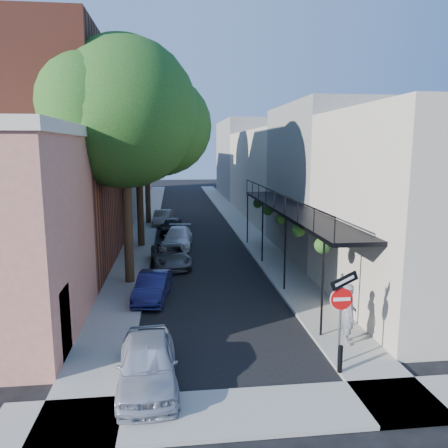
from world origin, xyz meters
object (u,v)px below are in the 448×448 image
object	(u,v)px
bollard	(340,359)
pedestrian	(349,314)
parked_car_f	(163,218)
sign_post	(342,303)
parked_car_c	(171,256)
oak_far	(151,126)
oak_near	(134,117)
parked_car_b	(153,287)
parked_car_a	(148,363)
parked_car_d	(178,238)
oak_mid	(144,139)
parked_car_e	(172,226)

from	to	relation	value
bollard	pedestrian	bearing A→B (deg)	61.71
parked_car_f	pedestrian	xyz separation A→B (m)	(6.55, -23.78, 0.50)
sign_post	parked_car_c	size ratio (longest dim) A/B	0.70
sign_post	oak_far	distance (m)	27.80
oak_near	parked_car_f	xyz separation A→B (m)	(0.79, 15.82, -7.25)
parked_car_b	parked_car_f	bearing A→B (deg)	97.55
oak_near	parked_car_a	size ratio (longest dim) A/B	2.87
oak_far	parked_car_d	xyz separation A→B (m)	(1.95, -9.62, -7.62)
oak_far	parked_car_a	bearing A→B (deg)	-88.03
parked_car_b	parked_car_d	distance (m)	10.11
bollard	oak_mid	distance (m)	19.96
sign_post	parked_car_b	xyz separation A→B (m)	(-5.76, 6.64, -1.45)
parked_car_b	parked_car_f	world-z (taller)	parked_car_f
parked_car_e	pedestrian	bearing A→B (deg)	-67.08
oak_mid	parked_car_e	xyz separation A→B (m)	(1.63, 3.78, -6.42)
bollard	parked_car_c	xyz separation A→B (m)	(-4.85, 12.52, 0.07)
pedestrian	sign_post	bearing A→B (deg)	161.76
oak_mid	parked_car_d	xyz separation A→B (m)	(2.02, -0.58, -6.42)
oak_near	pedestrian	world-z (taller)	oak_near
sign_post	parked_car_e	size ratio (longest dim) A/B	0.80
parked_car_f	parked_car_c	bearing A→B (deg)	-81.17
oak_mid	parked_car_e	size ratio (longest dim) A/B	2.74
bollard	oak_near	xyz separation A→B (m)	(-6.37, 9.76, 7.36)
parked_car_c	parked_car_d	xyz separation A→B (m)	(0.45, 4.63, 0.05)
oak_mid	parked_car_c	distance (m)	8.45
sign_post	oak_mid	xyz separation A→B (m)	(-6.58, 17.26, 5.02)
oak_near	parked_car_c	world-z (taller)	oak_near
parked_car_b	parked_car_c	bearing A→B (deg)	89.77
parked_car_a	parked_car_f	xyz separation A→B (m)	(-0.14, 25.49, -0.05)
parked_car_c	parked_car_d	distance (m)	4.66
parked_car_b	pedestrian	bearing A→B (deg)	-31.31
bollard	parked_car_e	xyz separation A→B (m)	(-4.79, 21.51, 0.11)
bollard	parked_car_f	bearing A→B (deg)	102.30
oak_mid	oak_far	bearing A→B (deg)	89.59
parked_car_e	parked_car_f	size ratio (longest dim) A/B	0.97
oak_near	oak_mid	world-z (taller)	oak_near
parked_car_a	bollard	bearing A→B (deg)	-3.77
sign_post	oak_near	world-z (taller)	oak_near
oak_far	parked_car_e	distance (m)	9.39
parked_car_c	sign_post	bearing A→B (deg)	-73.57
parked_car_a	parked_car_d	bearing A→B (deg)	83.70
parked_car_e	parked_car_f	distance (m)	4.15
oak_near	oak_far	distance (m)	17.01
parked_car_b	parked_car_c	size ratio (longest dim) A/B	0.83
sign_post	oak_far	world-z (taller)	oak_far
parked_car_a	parked_car_d	distance (m)	17.09
oak_near	oak_far	xyz separation A→B (m)	(0.01, 17.01, 0.38)
bollard	parked_car_a	bearing A→B (deg)	179.04
oak_far	oak_near	bearing A→B (deg)	-90.04
sign_post	oak_mid	distance (m)	19.14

